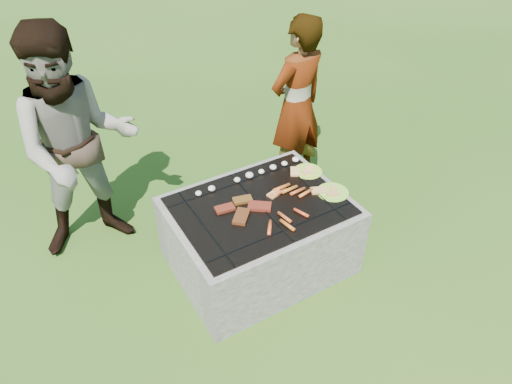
# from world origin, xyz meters

# --- Properties ---
(lawn) EXTENTS (60.00, 60.00, 0.00)m
(lawn) POSITION_xyz_m (0.00, 0.00, 0.00)
(lawn) COLOR #1D4210
(lawn) RESTS_ON ground
(fire_pit) EXTENTS (1.30, 1.00, 0.62)m
(fire_pit) POSITION_xyz_m (0.00, 0.00, 0.28)
(fire_pit) COLOR gray
(fire_pit) RESTS_ON ground
(mushrooms) EXTENTS (0.94, 0.06, 0.05)m
(mushrooms) POSITION_xyz_m (0.15, 0.34, 0.63)
(mushrooms) COLOR beige
(mushrooms) RESTS_ON fire_pit
(pork_slabs) EXTENTS (0.40, 0.31, 0.02)m
(pork_slabs) POSITION_xyz_m (-0.12, 0.01, 0.62)
(pork_slabs) COLOR maroon
(pork_slabs) RESTS_ON fire_pit
(sausages) EXTENTS (0.56, 0.47, 0.03)m
(sausages) POSITION_xyz_m (0.19, -0.09, 0.63)
(sausages) COLOR orange
(sausages) RESTS_ON fire_pit
(bread_on_grate) EXTENTS (0.46, 0.43, 0.02)m
(bread_on_grate) POSITION_xyz_m (0.39, 0.04, 0.62)
(bread_on_grate) COLOR tan
(bread_on_grate) RESTS_ON fire_pit
(plate_far) EXTENTS (0.30, 0.30, 0.03)m
(plate_far) POSITION_xyz_m (0.56, 0.17, 0.61)
(plate_far) COLOR #D2EA38
(plate_far) RESTS_ON fire_pit
(plate_near) EXTENTS (0.30, 0.30, 0.03)m
(plate_near) POSITION_xyz_m (0.56, -0.15, 0.61)
(plate_near) COLOR #B0C82F
(plate_near) RESTS_ON fire_pit
(cook) EXTENTS (0.66, 0.49, 1.65)m
(cook) POSITION_xyz_m (0.88, 0.81, 0.82)
(cook) COLOR gray
(cook) RESTS_ON ground
(bystander) EXTENTS (0.98, 0.81, 1.86)m
(bystander) POSITION_xyz_m (-1.01, 0.94, 0.93)
(bystander) COLOR #A69C8A
(bystander) RESTS_ON ground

